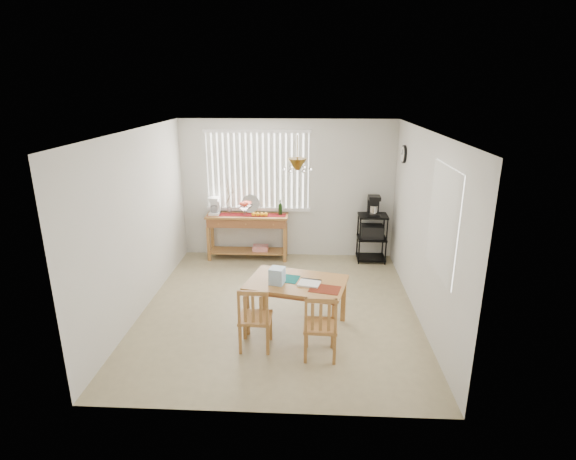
# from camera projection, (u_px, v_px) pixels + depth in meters

# --- Properties ---
(ground) EXTENTS (4.00, 4.50, 0.01)m
(ground) POSITION_uv_depth(u_px,v_px,m) (279.00, 308.00, 6.70)
(ground) COLOR tan
(room_shell) EXTENTS (4.20, 4.70, 2.70)m
(room_shell) POSITION_uv_depth(u_px,v_px,m) (279.00, 198.00, 6.19)
(room_shell) COLOR silver
(room_shell) RESTS_ON ground
(sideboard) EXTENTS (1.53, 0.43, 0.86)m
(sideboard) POSITION_uv_depth(u_px,v_px,m) (248.00, 226.00, 8.45)
(sideboard) COLOR #AB733A
(sideboard) RESTS_ON ground
(sideboard_items) EXTENTS (1.45, 0.36, 0.66)m
(sideboard_items) POSITION_uv_depth(u_px,v_px,m) (234.00, 208.00, 8.37)
(sideboard_items) COLOR maroon
(sideboard_items) RESTS_ON sideboard
(wire_cart) EXTENTS (0.53, 0.42, 0.90)m
(wire_cart) POSITION_uv_depth(u_px,v_px,m) (372.00, 233.00, 8.35)
(wire_cart) COLOR black
(wire_cart) RESTS_ON ground
(cart_items) EXTENTS (0.21, 0.25, 0.37)m
(cart_items) POSITION_uv_depth(u_px,v_px,m) (373.00, 206.00, 8.20)
(cart_items) COLOR black
(cart_items) RESTS_ON wire_cart
(dining_table) EXTENTS (1.43, 1.09, 0.68)m
(dining_table) POSITION_uv_depth(u_px,v_px,m) (297.00, 287.00, 5.99)
(dining_table) COLOR #AB733A
(dining_table) RESTS_ON ground
(table_items) EXTENTS (0.97, 0.67, 0.22)m
(table_items) POSITION_uv_depth(u_px,v_px,m) (285.00, 278.00, 5.87)
(table_items) COLOR #126766
(table_items) RESTS_ON dining_table
(chair_left) EXTENTS (0.40, 0.40, 0.86)m
(chair_left) POSITION_uv_depth(u_px,v_px,m) (255.00, 318.00, 5.55)
(chair_left) COLOR #AB733A
(chair_left) RESTS_ON ground
(chair_right) EXTENTS (0.41, 0.41, 0.86)m
(chair_right) POSITION_uv_depth(u_px,v_px,m) (321.00, 326.00, 5.36)
(chair_right) COLOR #AB733A
(chair_right) RESTS_ON ground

